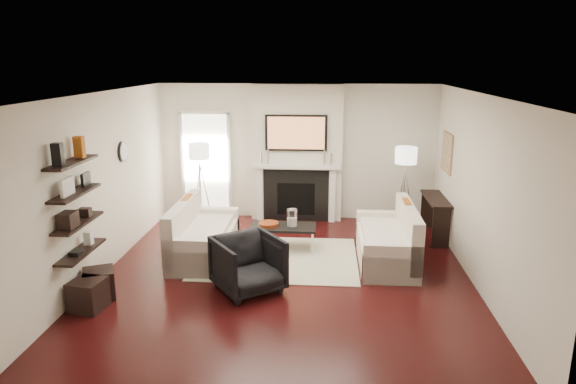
# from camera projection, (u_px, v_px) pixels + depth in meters

# --- Properties ---
(room_envelope) EXTENTS (6.00, 6.00, 6.00)m
(room_envelope) POSITION_uv_depth(u_px,v_px,m) (285.00, 189.00, 7.38)
(room_envelope) COLOR black
(room_envelope) RESTS_ON ground
(chimney_breast) EXTENTS (1.80, 0.25, 2.70)m
(chimney_breast) POSITION_uv_depth(u_px,v_px,m) (297.00, 153.00, 10.15)
(chimney_breast) COLOR silver
(chimney_breast) RESTS_ON floor
(fireplace_surround) EXTENTS (1.30, 0.02, 1.04)m
(fireplace_surround) POSITION_uv_depth(u_px,v_px,m) (296.00, 196.00, 10.23)
(fireplace_surround) COLOR black
(fireplace_surround) RESTS_ON floor
(firebox) EXTENTS (0.75, 0.02, 0.65)m
(firebox) POSITION_uv_depth(u_px,v_px,m) (296.00, 199.00, 10.25)
(firebox) COLOR black
(firebox) RESTS_ON floor
(mantel_pilaster_l) EXTENTS (0.12, 0.08, 1.10)m
(mantel_pilaster_l) POSITION_uv_depth(u_px,v_px,m) (260.00, 194.00, 10.25)
(mantel_pilaster_l) COLOR white
(mantel_pilaster_l) RESTS_ON floor
(mantel_pilaster_r) EXTENTS (0.12, 0.08, 1.10)m
(mantel_pilaster_r) POSITION_uv_depth(u_px,v_px,m) (332.00, 195.00, 10.14)
(mantel_pilaster_r) COLOR white
(mantel_pilaster_r) RESTS_ON floor
(mantel_shelf) EXTENTS (1.70, 0.18, 0.07)m
(mantel_shelf) POSITION_uv_depth(u_px,v_px,m) (296.00, 167.00, 10.03)
(mantel_shelf) COLOR white
(mantel_shelf) RESTS_ON chimney_breast
(tv_body) EXTENTS (1.20, 0.06, 0.70)m
(tv_body) POSITION_uv_depth(u_px,v_px,m) (296.00, 133.00, 9.89)
(tv_body) COLOR black
(tv_body) RESTS_ON chimney_breast
(tv_screen) EXTENTS (1.10, 0.00, 0.62)m
(tv_screen) POSITION_uv_depth(u_px,v_px,m) (296.00, 133.00, 9.86)
(tv_screen) COLOR #BF723F
(tv_screen) RESTS_ON tv_body
(candlestick_l_tall) EXTENTS (0.04, 0.04, 0.30)m
(candlestick_l_tall) POSITION_uv_depth(u_px,v_px,m) (268.00, 157.00, 10.04)
(candlestick_l_tall) COLOR silver
(candlestick_l_tall) RESTS_ON mantel_shelf
(candlestick_l_short) EXTENTS (0.04, 0.04, 0.24)m
(candlestick_l_short) POSITION_uv_depth(u_px,v_px,m) (261.00, 158.00, 10.05)
(candlestick_l_short) COLOR silver
(candlestick_l_short) RESTS_ON mantel_shelf
(candlestick_r_tall) EXTENTS (0.04, 0.04, 0.30)m
(candlestick_r_tall) POSITION_uv_depth(u_px,v_px,m) (324.00, 158.00, 9.96)
(candlestick_r_tall) COLOR silver
(candlestick_r_tall) RESTS_ON mantel_shelf
(candlestick_r_short) EXTENTS (0.04, 0.04, 0.24)m
(candlestick_r_short) POSITION_uv_depth(u_px,v_px,m) (331.00, 159.00, 9.96)
(candlestick_r_short) COLOR silver
(candlestick_r_short) RESTS_ON mantel_shelf
(hallway_panel) EXTENTS (0.90, 0.02, 2.10)m
(hallway_panel) POSITION_uv_depth(u_px,v_px,m) (206.00, 166.00, 10.46)
(hallway_panel) COLOR white
(hallway_panel) RESTS_ON floor
(door_trim_l) EXTENTS (0.06, 0.06, 2.16)m
(door_trim_l) POSITION_uv_depth(u_px,v_px,m) (183.00, 166.00, 10.48)
(door_trim_l) COLOR white
(door_trim_l) RESTS_ON floor
(door_trim_r) EXTENTS (0.06, 0.06, 2.16)m
(door_trim_r) POSITION_uv_depth(u_px,v_px,m) (229.00, 166.00, 10.41)
(door_trim_r) COLOR white
(door_trim_r) RESTS_ON floor
(door_trim_top) EXTENTS (1.02, 0.06, 0.06)m
(door_trim_top) POSITION_uv_depth(u_px,v_px,m) (204.00, 113.00, 10.17)
(door_trim_top) COLOR white
(door_trim_top) RESTS_ON wall_back
(rug) EXTENTS (2.60, 2.00, 0.01)m
(rug) POSITION_uv_depth(u_px,v_px,m) (277.00, 258.00, 8.39)
(rug) COLOR #BBB299
(rug) RESTS_ON floor
(loveseat_left_base) EXTENTS (0.85, 1.80, 0.42)m
(loveseat_left_base) POSITION_uv_depth(u_px,v_px,m) (205.00, 245.00, 8.41)
(loveseat_left_base) COLOR beige
(loveseat_left_base) RESTS_ON floor
(loveseat_left_back) EXTENTS (0.18, 1.80, 0.80)m
(loveseat_left_back) POSITION_uv_depth(u_px,v_px,m) (184.00, 226.00, 8.36)
(loveseat_left_back) COLOR beige
(loveseat_left_back) RESTS_ON floor
(loveseat_left_arm_n) EXTENTS (0.85, 0.18, 0.60)m
(loveseat_left_arm_n) POSITION_uv_depth(u_px,v_px,m) (192.00, 258.00, 7.61)
(loveseat_left_arm_n) COLOR beige
(loveseat_left_arm_n) RESTS_ON floor
(loveseat_left_arm_s) EXTENTS (0.85, 0.18, 0.60)m
(loveseat_left_arm_s) POSITION_uv_depth(u_px,v_px,m) (215.00, 224.00, 9.17)
(loveseat_left_arm_s) COLOR beige
(loveseat_left_arm_s) RESTS_ON floor
(loveseat_left_cushion) EXTENTS (0.63, 1.44, 0.10)m
(loveseat_left_cushion) POSITION_uv_depth(u_px,v_px,m) (207.00, 230.00, 8.34)
(loveseat_left_cushion) COLOR beige
(loveseat_left_cushion) RESTS_ON loveseat_left_base
(pillow_left_orange) EXTENTS (0.10, 0.42, 0.42)m
(pillow_left_orange) POSITION_uv_depth(u_px,v_px,m) (188.00, 209.00, 8.60)
(pillow_left_orange) COLOR #9C4F13
(pillow_left_orange) RESTS_ON loveseat_left_cushion
(pillow_left_charcoal) EXTENTS (0.10, 0.40, 0.40)m
(pillow_left_charcoal) POSITION_uv_depth(u_px,v_px,m) (178.00, 220.00, 8.02)
(pillow_left_charcoal) COLOR black
(pillow_left_charcoal) RESTS_ON loveseat_left_cushion
(loveseat_right_base) EXTENTS (0.85, 1.80, 0.42)m
(loveseat_right_base) POSITION_uv_depth(u_px,v_px,m) (386.00, 249.00, 8.21)
(loveseat_right_base) COLOR beige
(loveseat_right_base) RESTS_ON floor
(loveseat_right_back) EXTENTS (0.18, 1.80, 0.80)m
(loveseat_right_back) POSITION_uv_depth(u_px,v_px,m) (408.00, 231.00, 8.10)
(loveseat_right_back) COLOR beige
(loveseat_right_back) RESTS_ON floor
(loveseat_right_arm_n) EXTENTS (0.85, 0.18, 0.60)m
(loveseat_right_arm_n) POSITION_uv_depth(u_px,v_px,m) (392.00, 264.00, 7.40)
(loveseat_right_arm_n) COLOR beige
(loveseat_right_arm_n) RESTS_ON floor
(loveseat_right_arm_s) EXTENTS (0.85, 0.18, 0.60)m
(loveseat_right_arm_s) POSITION_uv_depth(u_px,v_px,m) (381.00, 228.00, 8.97)
(loveseat_right_arm_s) COLOR beige
(loveseat_right_arm_s) RESTS_ON floor
(loveseat_right_cushion) EXTENTS (0.63, 1.44, 0.10)m
(loveseat_right_cushion) POSITION_uv_depth(u_px,v_px,m) (383.00, 234.00, 8.14)
(loveseat_right_cushion) COLOR beige
(loveseat_right_cushion) RESTS_ON loveseat_right_base
(pillow_right_orange) EXTENTS (0.10, 0.42, 0.42)m
(pillow_right_orange) POSITION_uv_depth(u_px,v_px,m) (406.00, 213.00, 8.34)
(pillow_right_orange) COLOR #9C4F13
(pillow_right_orange) RESTS_ON loveseat_right_cushion
(pillow_right_charcoal) EXTENTS (0.10, 0.40, 0.40)m
(pillow_right_charcoal) POSITION_uv_depth(u_px,v_px,m) (412.00, 226.00, 7.76)
(pillow_right_charcoal) COLOR black
(pillow_right_charcoal) RESTS_ON loveseat_right_cushion
(coffee_table) EXTENTS (1.10, 0.55, 0.04)m
(coffee_table) POSITION_uv_depth(u_px,v_px,m) (283.00, 227.00, 8.70)
(coffee_table) COLOR black
(coffee_table) RESTS_ON floor
(coffee_leg_nw) EXTENTS (0.02, 0.02, 0.38)m
(coffee_leg_nw) POSITION_uv_depth(u_px,v_px,m) (252.00, 242.00, 8.58)
(coffee_leg_nw) COLOR silver
(coffee_leg_nw) RESTS_ON floor
(coffee_leg_ne) EXTENTS (0.02, 0.02, 0.38)m
(coffee_leg_ne) POSITION_uv_depth(u_px,v_px,m) (312.00, 244.00, 8.51)
(coffee_leg_ne) COLOR silver
(coffee_leg_ne) RESTS_ON floor
(coffee_leg_sw) EXTENTS (0.02, 0.02, 0.38)m
(coffee_leg_sw) POSITION_uv_depth(u_px,v_px,m) (256.00, 234.00, 9.01)
(coffee_leg_sw) COLOR silver
(coffee_leg_sw) RESTS_ON floor
(coffee_leg_se) EXTENTS (0.02, 0.02, 0.38)m
(coffee_leg_se) POSITION_uv_depth(u_px,v_px,m) (313.00, 235.00, 8.93)
(coffee_leg_se) COLOR silver
(coffee_leg_se) RESTS_ON floor
(hurricane_glass) EXTENTS (0.18, 0.18, 0.31)m
(hurricane_glass) POSITION_uv_depth(u_px,v_px,m) (292.00, 218.00, 8.65)
(hurricane_glass) COLOR white
(hurricane_glass) RESTS_ON coffee_table
(hurricane_candle) EXTENTS (0.11, 0.11, 0.16)m
(hurricane_candle) POSITION_uv_depth(u_px,v_px,m) (292.00, 222.00, 8.67)
(hurricane_candle) COLOR white
(hurricane_candle) RESTS_ON coffee_table
(copper_bowl) EXTENTS (0.34, 0.34, 0.06)m
(copper_bowl) POSITION_uv_depth(u_px,v_px,m) (269.00, 224.00, 8.71)
(copper_bowl) COLOR #B0451D
(copper_bowl) RESTS_ON coffee_table
(armchair) EXTENTS (1.14, 1.13, 0.86)m
(armchair) POSITION_uv_depth(u_px,v_px,m) (248.00, 262.00, 7.13)
(armchair) COLOR black
(armchair) RESTS_ON floor
(lamp_left_post) EXTENTS (0.02, 0.02, 1.20)m
(lamp_left_post) POSITION_uv_depth(u_px,v_px,m) (201.00, 194.00, 10.05)
(lamp_left_post) COLOR silver
(lamp_left_post) RESTS_ON floor
(lamp_left_shade) EXTENTS (0.40, 0.40, 0.30)m
(lamp_left_shade) POSITION_uv_depth(u_px,v_px,m) (199.00, 151.00, 9.83)
(lamp_left_shade) COLOR white
(lamp_left_shade) RESTS_ON lamp_left_post
(lamp_left_leg_a) EXTENTS (0.25, 0.02, 1.23)m
(lamp_left_leg_a) POSITION_uv_depth(u_px,v_px,m) (206.00, 194.00, 10.04)
(lamp_left_leg_a) COLOR silver
(lamp_left_leg_a) RESTS_ON floor
(lamp_left_leg_b) EXTENTS (0.14, 0.22, 1.23)m
(lamp_left_leg_b) POSITION_uv_depth(u_px,v_px,m) (199.00, 193.00, 10.14)
(lamp_left_leg_b) COLOR silver
(lamp_left_leg_b) RESTS_ON floor
(lamp_left_leg_c) EXTENTS (0.14, 0.22, 1.23)m
(lamp_left_leg_c) POSITION_uv_depth(u_px,v_px,m) (197.00, 195.00, 9.96)
(lamp_left_leg_c) COLOR silver
(lamp_left_leg_c) RESTS_ON floor
(lamp_right_post) EXTENTS (0.02, 0.02, 1.20)m
(lamp_right_post) POSITION_uv_depth(u_px,v_px,m) (403.00, 200.00, 9.62)
(lamp_right_post) COLOR silver
(lamp_right_post) RESTS_ON floor
(lamp_right_shade) EXTENTS (0.40, 0.40, 0.30)m
(lamp_right_shade) POSITION_uv_depth(u_px,v_px,m) (406.00, 155.00, 9.41)
(lamp_right_shade) COLOR white
(lamp_right_shade) RESTS_ON lamp_right_post
(lamp_right_leg_a) EXTENTS (0.25, 0.02, 1.23)m
(lamp_right_leg_a) POSITION_uv_depth(u_px,v_px,m) (409.00, 200.00, 9.61)
(lamp_right_leg_a) COLOR silver
(lamp_right_leg_a) RESTS_ON floor
(lamp_right_leg_b) EXTENTS (0.14, 0.22, 1.23)m
(lamp_right_leg_b) POSITION_uv_depth(u_px,v_px,m) (400.00, 198.00, 9.72)
(lamp_right_leg_b) COLOR silver
(lamp_right_leg_b) RESTS_ON floor
(lamp_right_leg_c) EXTENTS (0.14, 0.22, 1.23)m
(lamp_right_leg_c) POSITION_uv_depth(u_px,v_px,m) (401.00, 201.00, 9.53)
(lamp_right_leg_c) COLOR silver
(lamp_right_leg_c) RESTS_ON floor
(console_top) EXTENTS (0.35, 1.20, 0.04)m
(console_top) POSITION_uv_depth(u_px,v_px,m) (436.00, 199.00, 9.20)
(console_top) COLOR black
(console_top) RESTS_ON floor
(console_leg_n) EXTENTS (0.30, 0.04, 0.71)m
(console_leg_n) POSITION_uv_depth(u_px,v_px,m) (441.00, 228.00, 8.77)
(console_leg_n) COLOR black
(console_leg_n) RESTS_ON floor
(console_leg_s) EXTENTS (0.30, 0.04, 0.71)m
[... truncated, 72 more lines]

